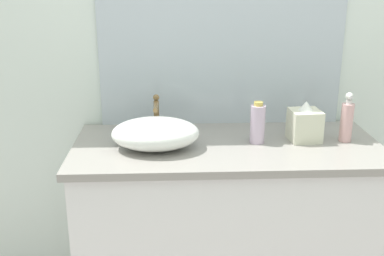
% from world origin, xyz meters
% --- Properties ---
extents(bathroom_wall_rear, '(6.00, 0.06, 2.60)m').
position_xyz_m(bathroom_wall_rear, '(0.00, 0.73, 1.30)').
color(bathroom_wall_rear, silver).
rests_on(bathroom_wall_rear, ground).
extents(vanity_counter, '(1.32, 0.59, 0.90)m').
position_xyz_m(vanity_counter, '(0.01, 0.39, 0.45)').
color(vanity_counter, silver).
rests_on(vanity_counter, ground).
extents(sink_basin, '(0.36, 0.27, 0.13)m').
position_xyz_m(sink_basin, '(-0.30, 0.36, 0.97)').
color(sink_basin, white).
rests_on(sink_basin, vanity_counter).
extents(faucet, '(0.03, 0.15, 0.18)m').
position_xyz_m(faucet, '(-0.30, 0.51, 1.02)').
color(faucet, brown).
rests_on(faucet, vanity_counter).
extents(soap_dispenser, '(0.05, 0.05, 0.22)m').
position_xyz_m(soap_dispenser, '(0.52, 0.41, 1.00)').
color(soap_dispenser, '#D8A2A2').
rests_on(soap_dispenser, vanity_counter).
extents(lotion_bottle, '(0.06, 0.06, 0.18)m').
position_xyz_m(lotion_bottle, '(0.14, 0.41, 0.99)').
color(lotion_bottle, '#C9B0C9').
rests_on(lotion_bottle, vanity_counter).
extents(tissue_box, '(0.14, 0.14, 0.18)m').
position_xyz_m(tissue_box, '(0.35, 0.43, 0.98)').
color(tissue_box, beige).
rests_on(tissue_box, vanity_counter).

